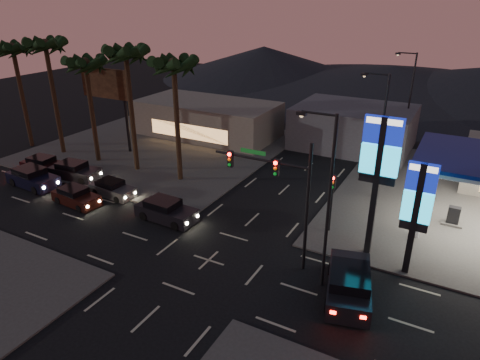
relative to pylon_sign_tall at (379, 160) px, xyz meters
The scene contains 26 objects.
ground 11.97m from the pylon_sign_tall, 147.09° to the right, with size 140.00×140.00×0.00m, color black.
corner_lot_nw 27.40m from the pylon_sign_tall, 156.80° to the left, with size 24.00×24.00×0.12m, color #47443F.
pylon_sign_tall is the anchor object (origin of this frame).
pylon_sign_short 3.20m from the pylon_sign_tall, 21.80° to the right, with size 1.60×0.35×7.00m.
traffic_signal_mast 6.02m from the pylon_sign_tall, 143.48° to the right, with size 6.10×0.39×8.00m.
pedestal_signal 4.82m from the pylon_sign_tall, 153.73° to the left, with size 0.32×0.39×4.30m.
streetlight_near 4.86m from the pylon_sign_tall, 110.76° to the right, with size 2.14×0.25×10.00m.
streetlight_mid 8.70m from the pylon_sign_tall, 101.35° to the left, with size 2.14×0.25×10.00m.
streetlight_far 22.57m from the pylon_sign_tall, 94.34° to the left, with size 2.14×0.25×10.00m.
palm_a 18.21m from the pylon_sign_tall, 167.12° to the left, with size 4.41×4.41×10.86m.
palm_b 23.13m from the pylon_sign_tall, 169.92° to the left, with size 4.41×4.41×11.46m.
palm_c 27.90m from the pylon_sign_tall, behind, with size 4.41×4.41×10.26m.
palm_d 32.96m from the pylon_sign_tall, behind, with size 4.41×4.41×11.66m.
palm_e 37.85m from the pylon_sign_tall, behind, with size 4.41×4.41×11.06m.
billboard 29.95m from the pylon_sign_tall, 165.50° to the left, with size 6.00×0.30×8.50m.
building_far_west 28.25m from the pylon_sign_tall, 143.75° to the left, with size 16.00×8.00×4.00m, color #726B5B.
building_far_mid 21.91m from the pylon_sign_tall, 107.59° to the left, with size 12.00×9.00×4.40m, color #4C4C51.
hill_left 64.06m from the pylon_sign_tall, 121.58° to the left, with size 40.00×40.00×6.00m, color black.
hill_center 55.33m from the pylon_sign_tall, 98.86° to the left, with size 60.00×60.00×4.00m, color black.
car_lane_a_front 15.38m from the pylon_sign_tall, 169.90° to the right, with size 4.80×2.16×1.54m.
car_lane_a_mid 22.98m from the pylon_sign_tall, behind, with size 4.31×2.07×1.37m.
car_lane_a_rear 28.65m from the pylon_sign_tall, behind, with size 5.12×2.39×1.63m.
car_lane_b_front 21.31m from the pylon_sign_tall, behind, with size 4.15×1.94×1.32m.
car_lane_b_mid 26.62m from the pylon_sign_tall, behind, with size 4.90×2.39×1.55m.
car_lane_b_rear 30.40m from the pylon_sign_tall, behind, with size 4.55×2.20×1.44m.
suv_station 7.33m from the pylon_sign_tall, 88.98° to the right, with size 3.47×5.69×1.78m.
Camera 1 is at (12.47, -18.84, 15.23)m, focal length 32.00 mm.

